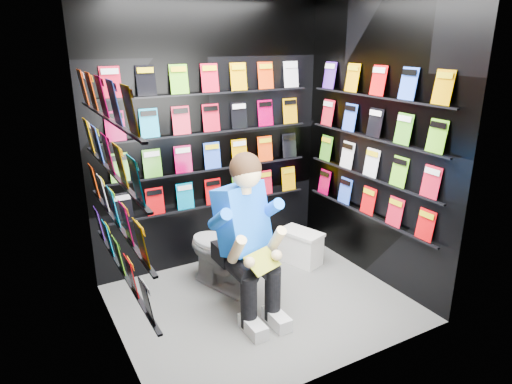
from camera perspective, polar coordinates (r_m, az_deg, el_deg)
floor at (r=4.13m, az=0.65°, el=-13.67°), size 2.40×2.40×0.00m
wall_back at (r=4.48m, az=-5.73°, el=6.87°), size 2.40×0.04×2.60m
wall_front at (r=2.82m, az=10.93°, el=-0.44°), size 2.40×0.04×2.60m
wall_left at (r=3.20m, az=-18.23°, el=1.24°), size 0.04×2.00×2.60m
wall_right at (r=4.32m, az=14.74°, el=5.91°), size 0.04×2.00×2.60m
comics_back at (r=4.45m, az=-5.57°, el=6.86°), size 2.10×0.06×1.37m
comics_left at (r=3.20m, az=-17.72°, el=1.41°), size 0.06×1.70×1.37m
comics_right at (r=4.29m, az=14.45°, el=5.94°), size 0.06×1.70×1.37m
toilet at (r=4.22m, az=-4.21°, el=-7.23°), size 0.64×0.85×0.73m
longbox at (r=4.75m, az=5.59°, el=-7.01°), size 0.35×0.47×0.31m
longbox_lid at (r=4.68m, az=5.65°, el=-5.10°), size 0.38×0.50×0.03m
reader at (r=3.73m, az=-1.87°, el=-3.45°), size 0.81×0.97×1.53m
held_comic at (r=3.55m, az=0.81°, el=-8.65°), size 0.32×0.24×0.12m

